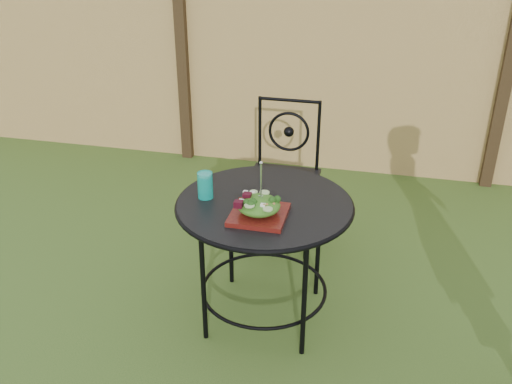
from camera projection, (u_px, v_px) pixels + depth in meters
The scene contains 8 objects.
ground at pixel (282, 328), 3.14m from camera, with size 60.00×60.00×0.00m, color #234114.
fence at pixel (336, 61), 4.61m from camera, with size 8.00×0.12×1.90m.
patio_table at pixel (264, 225), 2.99m from camera, with size 0.92×0.92×0.72m.
patio_chair at pixel (284, 170), 3.79m from camera, with size 0.46×0.46×0.95m.
salad_plate at pixel (259, 215), 2.78m from camera, with size 0.27×0.27×0.02m, color #42090D.
salad at pixel (259, 205), 2.76m from camera, with size 0.21×0.21×0.08m, color #235614.
fork at pixel (261, 181), 2.70m from camera, with size 0.01×0.01×0.18m, color silver.
drinking_glass at pixel (205, 185), 2.94m from camera, with size 0.08×0.08×0.14m, color #0EA898.
Camera 1 is at (0.42, -2.43, 2.10)m, focal length 40.00 mm.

